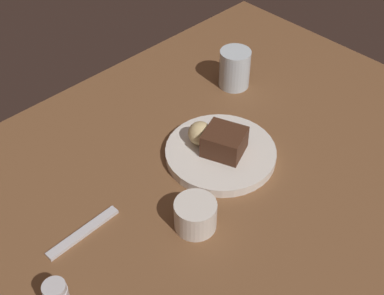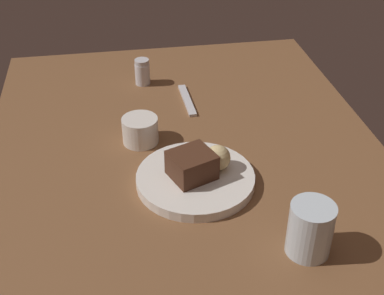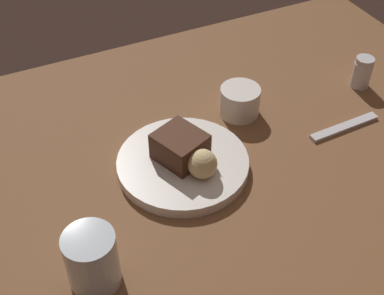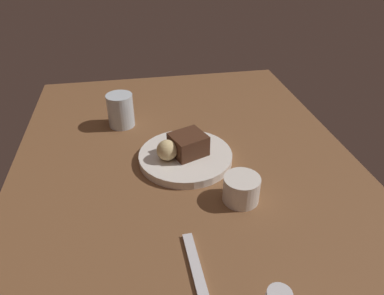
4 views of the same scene
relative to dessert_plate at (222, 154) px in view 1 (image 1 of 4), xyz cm
name	(u,v)px [view 1 (image 1 of 4)]	position (x,y,z in cm)	size (l,w,h in cm)	color
dining_table	(203,174)	(5.19, -0.46, -2.50)	(120.00, 84.00, 3.00)	brown
dessert_plate	(222,154)	(0.00, 0.00, 0.00)	(22.91, 22.91, 2.00)	white
chocolate_cake_slice	(224,142)	(-0.14, 0.27, 3.55)	(7.23, 7.89, 5.10)	#472819
bread_roll	(200,133)	(1.46, -5.06, 3.49)	(4.98, 4.98, 4.98)	#DBC184
water_glass	(235,69)	(-20.66, -15.61, 3.70)	(7.37, 7.37, 9.41)	silver
coffee_cup	(195,215)	(16.34, 8.72, 1.87)	(7.73, 7.73, 5.74)	silver
dessert_spoon	(83,232)	(32.09, -3.96, -0.65)	(15.00, 1.80, 0.70)	silver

